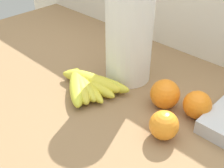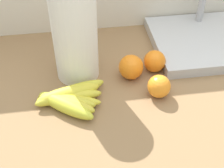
{
  "view_description": "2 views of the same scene",
  "coord_description": "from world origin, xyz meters",
  "px_view_note": "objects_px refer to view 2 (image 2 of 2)",
  "views": [
    {
      "loc": [
        0.17,
        -0.43,
        1.34
      ],
      "look_at": [
        -0.25,
        0.0,
        0.94
      ],
      "focal_mm": 45.92,
      "sensor_mm": 36.0,
      "label": 1
    },
    {
      "loc": [
        -0.3,
        -0.64,
        1.52
      ],
      "look_at": [
        -0.2,
        0.01,
        0.92
      ],
      "focal_mm": 50.64,
      "sensor_mm": 36.0,
      "label": 2
    }
  ],
  "objects_px": {
    "paper_towel_roll": "(75,33)",
    "sink_basin": "(208,40)",
    "orange_back_right": "(131,67)",
    "orange_back_left": "(155,61)",
    "banana_bunch": "(68,99)",
    "orange_front": "(159,86)"
  },
  "relations": [
    {
      "from": "orange_back_right",
      "to": "paper_towel_roll",
      "type": "distance_m",
      "value": 0.19
    },
    {
      "from": "orange_front",
      "to": "orange_back_left",
      "type": "height_order",
      "value": "orange_back_left"
    },
    {
      "from": "paper_towel_roll",
      "to": "orange_back_right",
      "type": "bearing_deg",
      "value": -13.71
    },
    {
      "from": "orange_back_left",
      "to": "orange_back_right",
      "type": "bearing_deg",
      "value": -164.53
    },
    {
      "from": "orange_back_right",
      "to": "sink_basin",
      "type": "distance_m",
      "value": 0.32
    },
    {
      "from": "orange_front",
      "to": "orange_back_left",
      "type": "bearing_deg",
      "value": 82.27
    },
    {
      "from": "banana_bunch",
      "to": "sink_basin",
      "type": "height_order",
      "value": "sink_basin"
    },
    {
      "from": "orange_back_left",
      "to": "paper_towel_roll",
      "type": "xyz_separation_m",
      "value": [
        -0.23,
        0.02,
        0.11
      ]
    },
    {
      "from": "banana_bunch",
      "to": "orange_front",
      "type": "relative_size",
      "value": 3.17
    },
    {
      "from": "orange_front",
      "to": "orange_back_left",
      "type": "xyz_separation_m",
      "value": [
        0.02,
        0.11,
        0.0
      ]
    },
    {
      "from": "orange_back_left",
      "to": "sink_basin",
      "type": "distance_m",
      "value": 0.24
    },
    {
      "from": "orange_front",
      "to": "sink_basin",
      "type": "height_order",
      "value": "sink_basin"
    },
    {
      "from": "orange_back_right",
      "to": "banana_bunch",
      "type": "bearing_deg",
      "value": -155.15
    },
    {
      "from": "banana_bunch",
      "to": "paper_towel_roll",
      "type": "bearing_deg",
      "value": 74.22
    },
    {
      "from": "sink_basin",
      "to": "orange_back_right",
      "type": "bearing_deg",
      "value": -156.64
    },
    {
      "from": "orange_back_right",
      "to": "paper_towel_roll",
      "type": "height_order",
      "value": "paper_towel_roll"
    },
    {
      "from": "orange_back_right",
      "to": "orange_back_left",
      "type": "relative_size",
      "value": 1.09
    },
    {
      "from": "paper_towel_roll",
      "to": "banana_bunch",
      "type": "bearing_deg",
      "value": -105.78
    },
    {
      "from": "banana_bunch",
      "to": "orange_back_right",
      "type": "distance_m",
      "value": 0.21
    },
    {
      "from": "paper_towel_roll",
      "to": "sink_basin",
      "type": "relative_size",
      "value": 0.86
    },
    {
      "from": "banana_bunch",
      "to": "orange_back_right",
      "type": "xyz_separation_m",
      "value": [
        0.19,
        0.09,
        0.02
      ]
    },
    {
      "from": "orange_back_left",
      "to": "paper_towel_roll",
      "type": "distance_m",
      "value": 0.26
    }
  ]
}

